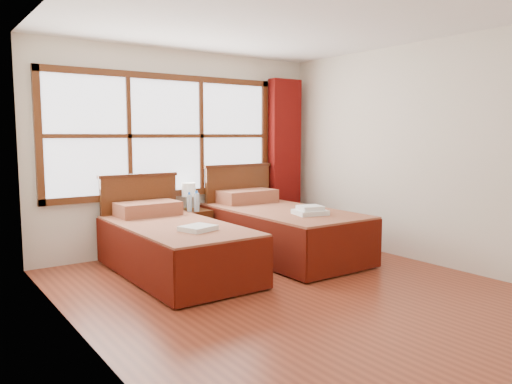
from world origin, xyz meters
TOP-DOWN VIEW (x-y plane):
  - floor at (0.00, 0.00)m, footprint 4.50×4.50m
  - ceiling at (0.00, 0.00)m, footprint 4.50×4.50m
  - wall_back at (0.00, 2.25)m, footprint 4.00×0.00m
  - wall_left at (-2.00, 0.00)m, footprint 0.00×4.50m
  - wall_right at (2.00, 0.00)m, footprint 0.00×4.50m
  - window at (-0.25, 2.21)m, footprint 3.16×0.06m
  - curtain at (1.60, 2.11)m, footprint 0.50×0.16m
  - bed_left at (-0.67, 1.20)m, footprint 1.07×2.09m
  - bed_right at (0.79, 1.20)m, footprint 1.14×2.21m
  - nightstand at (0.00, 1.99)m, footprint 0.41×0.41m
  - towels_left at (-0.64, 0.69)m, footprint 0.38×0.36m
  - towels_right at (0.80, 0.63)m, footprint 0.41×0.38m
  - lamp at (-0.00, 2.10)m, footprint 0.18×0.18m
  - bottle_near at (-0.09, 1.92)m, footprint 0.07×0.07m
  - bottle_far at (-0.01, 1.88)m, footprint 0.07×0.07m

SIDE VIEW (x-z plane):
  - floor at x=0.00m, z-range 0.00..0.00m
  - nightstand at x=0.00m, z-range 0.00..0.54m
  - bed_left at x=-0.67m, z-range -0.20..0.84m
  - bed_right at x=0.79m, z-range -0.22..0.89m
  - towels_left at x=-0.64m, z-range 0.55..0.60m
  - towels_right at x=0.80m, z-range 0.59..0.69m
  - bottle_near at x=-0.09m, z-range 0.53..0.78m
  - bottle_far at x=-0.01m, z-range 0.53..0.80m
  - lamp at x=0.00m, z-range 0.62..0.97m
  - curtain at x=1.60m, z-range 0.02..2.32m
  - wall_back at x=0.00m, z-range -0.70..3.30m
  - wall_left at x=-2.00m, z-range -0.95..3.55m
  - wall_right at x=2.00m, z-range -0.95..3.55m
  - window at x=-0.25m, z-range 0.72..2.28m
  - ceiling at x=0.00m, z-range 2.60..2.60m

